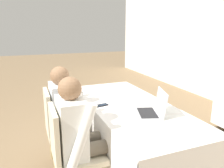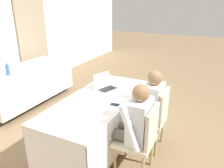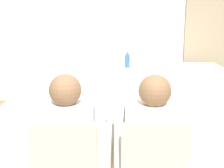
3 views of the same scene
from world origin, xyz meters
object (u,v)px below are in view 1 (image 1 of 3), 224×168
object	(u,v)px
laptop	(151,110)
chair_near_right	(70,150)
person_white_shirt	(81,132)
cell_phone	(101,105)
person_checkered_shirt	(69,111)
chair_near_left	(60,125)

from	to	relation	value
laptop	chair_near_right	world-z (taller)	laptop
person_white_shirt	cell_phone	bearing A→B (deg)	-42.15
chair_near_right	person_white_shirt	distance (m)	0.19
chair_near_right	person_checkered_shirt	size ratio (longest dim) A/B	0.78
person_checkered_shirt	person_white_shirt	distance (m)	0.55
cell_phone	person_white_shirt	xyz separation A→B (m)	(0.35, -0.32, -0.09)
chair_near_right	person_white_shirt	world-z (taller)	person_white_shirt
person_white_shirt	chair_near_right	bearing A→B (deg)	90.00
cell_phone	chair_near_left	size ratio (longest dim) A/B	0.17
chair_near_right	cell_phone	bearing A→B (deg)	-50.21
chair_near_left	person_white_shirt	xyz separation A→B (m)	(0.55, 0.10, 0.16)
cell_phone	chair_near_right	distance (m)	0.60
person_checkered_shirt	cell_phone	bearing A→B (deg)	-122.33
laptop	person_white_shirt	xyz separation A→B (m)	(-0.06, -0.68, -0.13)
chair_near_right	person_checkered_shirt	bearing A→B (deg)	-10.64
laptop	chair_near_left	xyz separation A→B (m)	(-0.61, -0.79, -0.29)
cell_phone	chair_near_left	xyz separation A→B (m)	(-0.20, -0.42, -0.25)
laptop	cell_phone	xyz separation A→B (m)	(-0.41, -0.37, -0.04)
person_checkered_shirt	chair_near_left	bearing A→B (deg)	90.00
chair_near_right	chair_near_left	bearing A→B (deg)	0.00
cell_phone	person_white_shirt	world-z (taller)	person_white_shirt
cell_phone	chair_near_right	xyz separation A→B (m)	(0.35, -0.42, -0.25)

